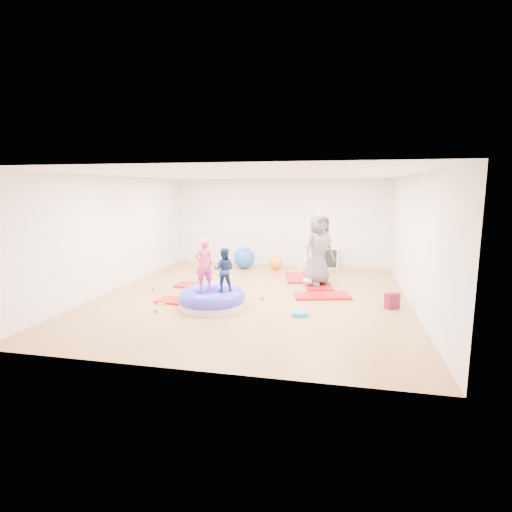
# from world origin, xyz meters

# --- Properties ---
(room) EXTENTS (7.01, 8.01, 2.81)m
(room) POSITION_xyz_m (0.00, 0.00, 1.40)
(room) COLOR #AC6E39
(room) RESTS_ON ground
(gym_mat_front_left) EXTENTS (1.12, 0.64, 0.04)m
(gym_mat_front_left) POSITION_xyz_m (-1.45, -0.86, 0.02)
(gym_mat_front_left) COLOR #AE0025
(gym_mat_front_left) RESTS_ON ground
(gym_mat_mid_left) EXTENTS (1.19, 0.61, 0.05)m
(gym_mat_mid_left) POSITION_xyz_m (-1.58, 0.61, 0.02)
(gym_mat_mid_left) COLOR #AE0025
(gym_mat_mid_left) RESTS_ON ground
(gym_mat_center_back) EXTENTS (0.87, 1.36, 0.05)m
(gym_mat_center_back) POSITION_xyz_m (0.82, 2.03, 0.03)
(gym_mat_center_back) COLOR #AE0025
(gym_mat_center_back) RESTS_ON ground
(gym_mat_right) EXTENTS (1.39, 0.93, 0.05)m
(gym_mat_right) POSITION_xyz_m (1.58, 0.24, 0.03)
(gym_mat_right) COLOR #AE0025
(gym_mat_right) RESTS_ON ground
(gym_mat_rear_right) EXTENTS (0.86, 1.38, 0.05)m
(gym_mat_rear_right) POSITION_xyz_m (1.42, 1.35, 0.03)
(gym_mat_rear_right) COLOR #AE0025
(gym_mat_rear_right) RESTS_ON ground
(inflatable_cushion) EXTENTS (1.43, 1.43, 0.45)m
(inflatable_cushion) POSITION_xyz_m (-0.65, -1.09, 0.17)
(inflatable_cushion) COLOR silver
(inflatable_cushion) RESTS_ON ground
(child_pink) EXTENTS (0.47, 0.44, 1.08)m
(child_pink) POSITION_xyz_m (-0.85, -1.00, 0.95)
(child_pink) COLOR #ED406C
(child_pink) RESTS_ON inflatable_cushion
(child_navy) EXTENTS (0.47, 0.38, 0.92)m
(child_navy) POSITION_xyz_m (-0.39, -1.08, 0.87)
(child_navy) COLOR navy
(child_navy) RESTS_ON inflatable_cushion
(adult_caregiver) EXTENTS (1.05, 1.03, 1.82)m
(adult_caregiver) POSITION_xyz_m (1.42, 1.30, 0.97)
(adult_caregiver) COLOR #595760
(adult_caregiver) RESTS_ON gym_mat_rear_right
(infant) EXTENTS (0.33, 0.34, 0.20)m
(infant) POSITION_xyz_m (1.21, 1.13, 0.15)
(infant) COLOR #B6D4FF
(infant) RESTS_ON gym_mat_rear_right
(ball_pit_balls) EXTENTS (4.45, 3.83, 0.07)m
(ball_pit_balls) POSITION_xyz_m (-0.68, -0.11, 0.04)
(ball_pit_balls) COLOR #C0402A
(ball_pit_balls) RESTS_ON ground
(exercise_ball_blue) EXTENTS (0.68, 0.68, 0.68)m
(exercise_ball_blue) POSITION_xyz_m (-0.99, 3.15, 0.34)
(exercise_ball_blue) COLOR #1D4FAF
(exercise_ball_blue) RESTS_ON ground
(exercise_ball_orange) EXTENTS (0.44, 0.44, 0.44)m
(exercise_ball_orange) POSITION_xyz_m (-0.00, 3.25, 0.22)
(exercise_ball_orange) COLOR orange
(exercise_ball_orange) RESTS_ON ground
(infant_play_gym) EXTENTS (0.71, 0.68, 0.55)m
(infant_play_gym) POSITION_xyz_m (1.16, 2.87, 0.36)
(infant_play_gym) COLOR white
(infant_play_gym) RESTS_ON ground
(cube_shelf) EXTENTS (0.65, 0.32, 0.65)m
(cube_shelf) POSITION_xyz_m (1.58, 3.79, 0.33)
(cube_shelf) COLOR white
(cube_shelf) RESTS_ON ground
(balance_disc) EXTENTS (0.33, 0.33, 0.07)m
(balance_disc) POSITION_xyz_m (1.22, -1.25, 0.04)
(balance_disc) COLOR #1694AE
(balance_disc) RESTS_ON ground
(backpack) EXTENTS (0.33, 0.31, 0.33)m
(backpack) POSITION_xyz_m (3.06, -0.38, 0.16)
(backpack) COLOR #B11439
(backpack) RESTS_ON ground
(yellow_toy) EXTENTS (0.20, 0.20, 0.03)m
(yellow_toy) POSITION_xyz_m (-1.80, -1.09, 0.01)
(yellow_toy) COLOR gold
(yellow_toy) RESTS_ON ground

